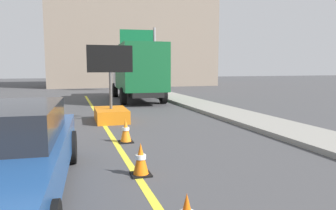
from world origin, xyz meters
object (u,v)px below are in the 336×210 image
object	(u,v)px
box_truck	(137,71)
traffic_cone_curbside	(126,131)
traffic_cone_far_lane	(141,159)
highway_guide_sign	(145,48)
arrow_board_trailer	(111,108)

from	to	relation	value
box_truck	traffic_cone_curbside	size ratio (longest dim) A/B	11.08
traffic_cone_far_lane	highway_guide_sign	bearing A→B (deg)	76.17
box_truck	highway_guide_sign	bearing A→B (deg)	72.81
arrow_board_trailer	traffic_cone_far_lane	bearing A→B (deg)	-92.49
box_truck	traffic_cone_curbside	xyz separation A→B (m)	(-2.48, -9.92, -1.42)
arrow_board_trailer	highway_guide_sign	distance (m)	14.09
arrow_board_trailer	traffic_cone_curbside	bearing A→B (deg)	-91.21
arrow_board_trailer	traffic_cone_curbside	xyz separation A→B (m)	(-0.07, -3.35, -0.17)
highway_guide_sign	traffic_cone_far_lane	distance (m)	19.78
arrow_board_trailer	box_truck	world-z (taller)	box_truck
traffic_cone_far_lane	arrow_board_trailer	bearing A→B (deg)	87.51
traffic_cone_far_lane	traffic_cone_curbside	xyz separation A→B (m)	(0.19, 2.55, 0.01)
box_truck	traffic_cone_far_lane	distance (m)	12.84
box_truck	traffic_cone_far_lane	world-z (taller)	box_truck
arrow_board_trailer	traffic_cone_far_lane	xyz separation A→B (m)	(-0.26, -5.91, -0.19)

